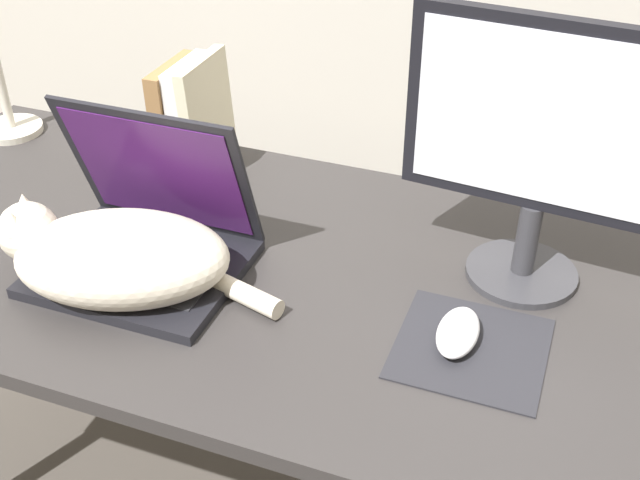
# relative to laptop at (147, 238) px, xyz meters

# --- Properties ---
(desk) EXTENTS (1.47, 0.73, 0.76)m
(desk) POSITION_rel_laptop_xyz_m (0.12, 0.06, -0.12)
(desk) COLOR #2D2B2B
(desk) RESTS_ON ground_plane
(laptop) EXTENTS (0.32, 0.27, 0.27)m
(laptop) POSITION_rel_laptop_xyz_m (0.00, 0.00, 0.00)
(laptop) COLOR black
(laptop) RESTS_ON desk
(cat) EXTENTS (0.45, 0.30, 0.14)m
(cat) POSITION_rel_laptop_xyz_m (-0.01, -0.08, 0.02)
(cat) COLOR beige
(cat) RESTS_ON desk
(external_monitor) EXTENTS (0.42, 0.18, 0.43)m
(external_monitor) POSITION_rel_laptop_xyz_m (0.58, 0.18, 0.19)
(external_monitor) COLOR #333338
(external_monitor) RESTS_ON desk
(mousepad) EXTENTS (0.21, 0.21, 0.00)m
(mousepad) POSITION_rel_laptop_xyz_m (0.54, -0.02, -0.05)
(mousepad) COLOR #232328
(mousepad) RESTS_ON desk
(computer_mouse) EXTENTS (0.06, 0.11, 0.03)m
(computer_mouse) POSITION_rel_laptop_xyz_m (0.52, -0.01, -0.03)
(computer_mouse) COLOR silver
(computer_mouse) RESTS_ON mousepad
(book_row) EXTENTS (0.10, 0.17, 0.23)m
(book_row) POSITION_rel_laptop_xyz_m (-0.08, 0.32, 0.06)
(book_row) COLOR olive
(book_row) RESTS_ON desk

